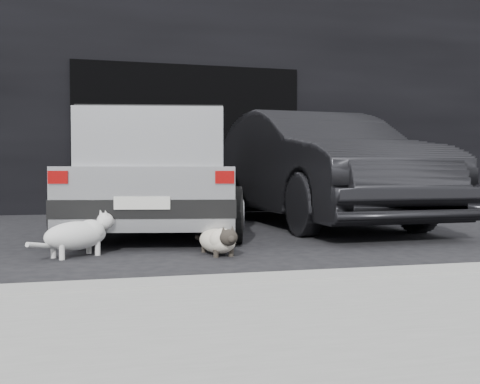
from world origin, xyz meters
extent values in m
plane|color=black|center=(0.00, 0.00, 0.00)|extent=(80.00, 80.00, 0.00)
cube|color=black|center=(1.00, 6.00, 2.50)|extent=(34.00, 4.00, 5.00)
cube|color=black|center=(1.00, 3.99, 1.30)|extent=(4.00, 0.10, 2.60)
cube|color=gray|center=(1.00, -2.60, 0.06)|extent=(18.00, 0.25, 0.12)
cube|color=#A6A8AB|center=(0.25, 1.11, 0.46)|extent=(2.29, 3.90, 0.58)
cube|color=#A6A8AB|center=(0.22, 0.92, 1.04)|extent=(1.87, 2.66, 0.58)
cube|color=black|center=(0.22, 0.92, 1.04)|extent=(1.86, 2.57, 0.47)
cube|color=black|center=(-0.08, -0.62, 0.38)|extent=(1.65, 0.46, 0.17)
cube|color=black|center=(0.58, 2.84, 0.38)|extent=(1.65, 0.46, 0.17)
cube|color=silver|center=(-0.09, -0.70, 0.43)|extent=(0.48, 0.11, 0.11)
cube|color=#8C0707|center=(-0.80, -0.56, 0.66)|extent=(0.17, 0.06, 0.11)
cube|color=#8C0707|center=(0.62, -0.83, 0.66)|extent=(0.17, 0.06, 0.11)
cube|color=black|center=(0.22, 0.92, 1.35)|extent=(1.82, 2.42, 0.03)
cylinder|color=black|center=(-0.78, -0.03, 0.28)|extent=(0.31, 0.59, 0.56)
cylinder|color=slate|center=(-0.89, -0.01, 0.28)|extent=(0.08, 0.31, 0.31)
cylinder|color=black|center=(0.79, -0.33, 0.28)|extent=(0.31, 0.59, 0.56)
cylinder|color=slate|center=(0.90, -0.35, 0.28)|extent=(0.08, 0.31, 0.31)
cylinder|color=black|center=(-0.29, 2.50, 0.28)|extent=(0.31, 0.59, 0.56)
cylinder|color=slate|center=(-0.41, 2.52, 0.28)|extent=(0.08, 0.31, 0.31)
cylinder|color=black|center=(1.27, 2.20, 0.28)|extent=(0.31, 0.59, 0.56)
cylinder|color=slate|center=(1.38, 2.18, 0.28)|extent=(0.08, 0.31, 0.31)
imported|color=black|center=(2.34, 1.42, 0.77)|extent=(1.86, 4.76, 1.54)
ellipsoid|color=beige|center=(0.52, -0.98, 0.11)|extent=(0.34, 0.56, 0.20)
ellipsoid|color=beige|center=(0.54, -1.11, 0.14)|extent=(0.26, 0.26, 0.19)
ellipsoid|color=black|center=(0.56, -1.25, 0.17)|extent=(0.17, 0.15, 0.13)
sphere|color=black|center=(0.57, -1.31, 0.17)|extent=(0.06, 0.06, 0.06)
cone|color=black|center=(0.60, -1.23, 0.24)|extent=(0.06, 0.07, 0.07)
cone|color=black|center=(0.52, -1.24, 0.24)|extent=(0.06, 0.07, 0.07)
cylinder|color=black|center=(0.61, -1.13, 0.03)|extent=(0.04, 0.04, 0.07)
cylinder|color=black|center=(0.48, -1.15, 0.03)|extent=(0.04, 0.04, 0.07)
cylinder|color=black|center=(0.56, -0.82, 0.03)|extent=(0.04, 0.04, 0.07)
cylinder|color=black|center=(0.43, -0.84, 0.03)|extent=(0.04, 0.04, 0.07)
cylinder|color=black|center=(0.48, -0.70, 0.08)|extent=(0.17, 0.27, 0.09)
ellipsoid|color=silver|center=(-0.64, -0.83, 0.17)|extent=(0.61, 0.53, 0.24)
ellipsoid|color=silver|center=(-0.53, -0.75, 0.20)|extent=(0.33, 0.33, 0.20)
ellipsoid|color=silver|center=(-0.41, -0.68, 0.28)|extent=(0.20, 0.20, 0.14)
sphere|color=silver|center=(-0.35, -0.64, 0.27)|extent=(0.06, 0.06, 0.06)
cone|color=silver|center=(-0.44, -0.65, 0.35)|extent=(0.08, 0.08, 0.07)
cone|color=silver|center=(-0.40, -0.72, 0.35)|extent=(0.08, 0.08, 0.07)
cylinder|color=silver|center=(-0.54, -0.68, 0.07)|extent=(0.04, 0.04, 0.14)
cylinder|color=silver|center=(-0.47, -0.80, 0.07)|extent=(0.04, 0.04, 0.14)
cylinder|color=silver|center=(-0.81, -0.86, 0.07)|extent=(0.04, 0.04, 0.14)
cylinder|color=silver|center=(-0.74, -0.98, 0.07)|extent=(0.04, 0.04, 0.14)
cylinder|color=silver|center=(-0.89, -0.99, 0.12)|extent=(0.21, 0.27, 0.09)
ellipsoid|color=gray|center=(-0.71, -0.90, 0.20)|extent=(0.25, 0.23, 0.10)
camera|label=1|loc=(-0.36, -5.43, 0.69)|focal=40.00mm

